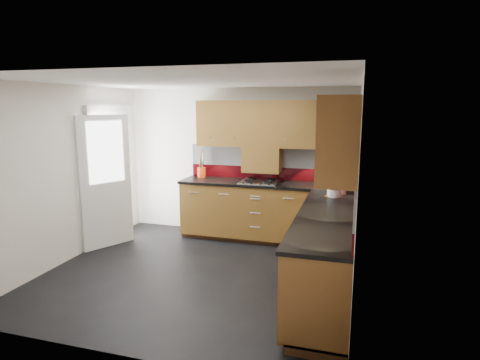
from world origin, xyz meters
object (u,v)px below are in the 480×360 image
(gas_hob, at_px, (260,181))
(toaster, at_px, (324,178))
(food_processor, at_px, (335,186))
(utensil_pot, at_px, (201,171))

(gas_hob, distance_m, toaster, 0.99)
(toaster, relative_size, food_processor, 0.83)
(utensil_pot, height_order, food_processor, utensil_pot)
(utensil_pot, xyz_separation_m, toaster, (2.01, -0.02, -0.01))
(gas_hob, xyz_separation_m, toaster, (0.97, 0.17, 0.08))
(toaster, xyz_separation_m, food_processor, (0.21, -0.86, 0.05))
(gas_hob, bearing_deg, food_processor, -30.61)
(toaster, bearing_deg, utensil_pot, 179.49)
(utensil_pot, xyz_separation_m, food_processor, (2.22, -0.88, 0.04))
(gas_hob, relative_size, utensil_pot, 1.24)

